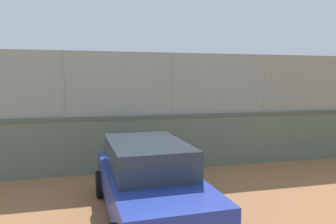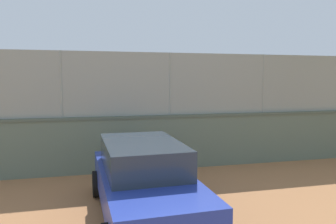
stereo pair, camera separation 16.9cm
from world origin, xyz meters
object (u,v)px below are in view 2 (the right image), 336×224
object	(u,v)px
player_baseline_waiting	(52,108)
sports_ball	(158,122)
player_at_service_line	(250,115)
parked_car_blue	(144,178)
spare_ball_by_wall	(270,151)
courtside_bench	(223,140)
player_near_wall_returning	(168,107)

from	to	relation	value
player_baseline_waiting	sports_ball	xyz separation A→B (m)	(-6.95, 2.39, -0.86)
player_at_service_line	parked_car_blue	xyz separation A→B (m)	(7.37, 10.12, -0.06)
sports_ball	spare_ball_by_wall	xyz separation A→B (m)	(-2.65, 9.62, 0.00)
sports_ball	courtside_bench	world-z (taller)	courtside_bench
sports_ball	player_baseline_waiting	bearing A→B (deg)	-18.97
player_baseline_waiting	sports_ball	bearing A→B (deg)	161.03
player_at_service_line	courtside_bench	xyz separation A→B (m)	(3.49, 4.77, -0.39)
sports_ball	courtside_bench	distance (m)	9.22
player_baseline_waiting	spare_ball_by_wall	size ratio (longest dim) A/B	18.25
player_baseline_waiting	parked_car_blue	bearing A→B (deg)	103.08
sports_ball	parked_car_blue	size ratio (longest dim) A/B	0.02
player_near_wall_returning	spare_ball_by_wall	xyz separation A→B (m)	(-1.70, 10.93, -0.87)
player_baseline_waiting	player_at_service_line	world-z (taller)	player_baseline_waiting
player_near_wall_returning	parked_car_blue	bearing A→B (deg)	75.95
player_baseline_waiting	parked_car_blue	distance (m)	17.36
player_baseline_waiting	sports_ball	world-z (taller)	player_baseline_waiting
spare_ball_by_wall	player_at_service_line	bearing A→B (deg)	-108.07
player_at_service_line	courtside_bench	size ratio (longest dim) A/B	0.91
parked_car_blue	player_baseline_waiting	bearing A→B (deg)	-76.92
player_at_service_line	sports_ball	bearing A→B (deg)	-45.33
player_near_wall_returning	player_baseline_waiting	size ratio (longest dim) A/B	1.02
parked_car_blue	sports_ball	bearing A→B (deg)	-101.74
parked_car_blue	spare_ball_by_wall	bearing A→B (deg)	-139.15
player_near_wall_returning	courtside_bench	size ratio (longest dim) A/B	0.97
spare_ball_by_wall	courtside_bench	distance (m)	1.89
player_near_wall_returning	spare_ball_by_wall	world-z (taller)	player_near_wall_returning
player_at_service_line	parked_car_blue	bearing A→B (deg)	53.94
spare_ball_by_wall	player_near_wall_returning	bearing A→B (deg)	-81.15
sports_ball	courtside_bench	size ratio (longest dim) A/B	0.05
player_baseline_waiting	spare_ball_by_wall	xyz separation A→B (m)	(-9.59, 12.01, -0.85)
courtside_bench	player_at_service_line	bearing A→B (deg)	-126.20
player_at_service_line	parked_car_blue	world-z (taller)	parked_car_blue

